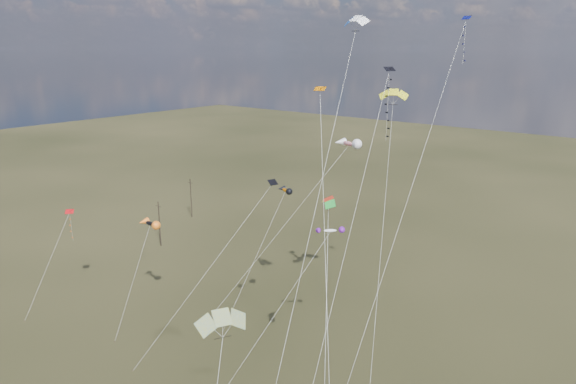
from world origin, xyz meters
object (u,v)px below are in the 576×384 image
Objects in this scene: utility_pole_near at (159,224)px; parafoil_yellow at (394,93)px; novelty_black_orange at (150,224)px; diamond_black_high at (383,120)px; utility_pole_far at (191,198)px.

parafoil_yellow reaches higher than utility_pole_near.
diamond_black_high is at bearing 13.65° from novelty_black_orange.
parafoil_yellow is (44.15, -2.05, 24.55)m from utility_pole_near.
parafoil_yellow is 33.68m from novelty_black_orange.
utility_pole_near is at bearing 140.57° from novelty_black_orange.
utility_pole_far is 62.50m from diamond_black_high.
utility_pole_near is at bearing -60.26° from utility_pole_far.
diamond_black_high reaches higher than utility_pole_near.
utility_pole_near is 16.12m from utility_pole_far.
parafoil_yellow is (52.15, -16.05, 24.55)m from utility_pole_far.
novelty_black_orange is (25.75, -28.59, 7.81)m from utility_pole_far.
utility_pole_far is at bearing 162.89° from parafoil_yellow.
parafoil_yellow is at bearing 109.39° from diamond_black_high.
utility_pole_far is 0.25× the size of diamond_black_high.
diamond_black_high is 32.68m from novelty_black_orange.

